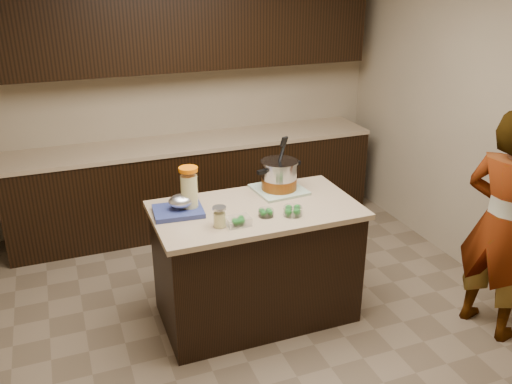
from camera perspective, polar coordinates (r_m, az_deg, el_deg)
ground_plane at (r=4.29m, az=-0.00°, el=-12.65°), size 4.00×4.00×0.00m
room_shell at (r=3.58m, az=-0.00°, el=10.30°), size 4.04×4.04×2.72m
back_cabinets at (r=5.39m, az=-6.67°, el=5.93°), size 3.60×0.63×2.33m
island at (r=4.05m, az=-0.00°, el=-7.42°), size 1.46×0.81×0.90m
dish_towel at (r=4.13m, az=2.44°, el=0.25°), size 0.39×0.39×0.02m
stock_pot at (r=4.09m, az=2.46°, el=1.60°), size 0.39×0.35×0.40m
lemonade_pitcher at (r=3.76m, az=-7.03°, el=0.09°), size 0.17×0.17×0.32m
mason_jar at (r=3.55m, az=-3.86°, el=-2.67°), size 0.12×0.12×0.15m
broccoli_tub_left at (r=3.71m, az=1.05°, el=-2.23°), size 0.14×0.14×0.05m
broccoli_tub_right at (r=3.73m, az=3.89°, el=-2.04°), size 0.13×0.13×0.06m
broccoli_tub_rect at (r=3.58m, az=-1.88°, el=-3.12°), size 0.16×0.12×0.06m
blue_tray at (r=3.78m, az=-8.07°, el=-1.61°), size 0.36×0.30×0.13m
person at (r=4.11m, az=24.52°, el=-3.22°), size 0.53×0.68×1.66m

